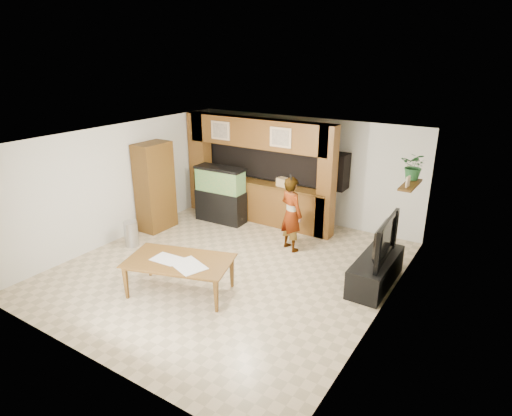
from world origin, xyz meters
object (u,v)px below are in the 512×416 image
Objects in this scene: dining_table at (179,277)px; aquarium at (221,195)px; pantry_cabinet at (155,187)px; television at (379,238)px; person at (291,214)px.

aquarium is at bearing 97.19° from dining_table.
aquarium is 3.56m from dining_table.
pantry_cabinet is 3.30m from dining_table.
television reaches higher than dining_table.
pantry_cabinet is 1.29× the size of person.
pantry_cabinet is at bearing 123.78° from dining_table.
person is at bearing 11.68° from pantry_cabinet.
dining_table is (2.52, -2.00, -0.73)m from pantry_cabinet.
person is (2.28, -0.52, 0.13)m from aquarium.
pantry_cabinet reaches higher than dining_table.
aquarium is at bearing 73.98° from television.
person is at bearing 73.53° from television.
pantry_cabinet reaches higher than television.
person is at bearing 55.94° from dining_table.
television is (5.35, 0.18, -0.13)m from pantry_cabinet.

